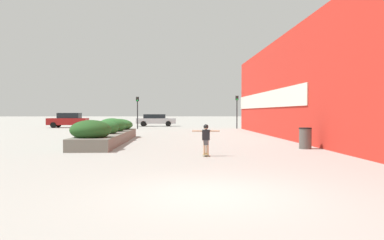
{
  "coord_description": "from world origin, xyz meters",
  "views": [
    {
      "loc": [
        -0.79,
        -7.56,
        1.68
      ],
      "look_at": [
        0.15,
        14.3,
        1.23
      ],
      "focal_mm": 35.0,
      "sensor_mm": 36.0,
      "label": 1
    }
  ],
  "objects_px": {
    "skateboarder": "(206,136)",
    "car_leftmost": "(156,120)",
    "car_center_right": "(68,120)",
    "trash_bin": "(305,138)",
    "car_center_left": "(303,120)",
    "traffic_light_right": "(237,106)",
    "skateboard": "(206,154)",
    "traffic_light_left": "(137,107)"
  },
  "relations": [
    {
      "from": "car_center_right",
      "to": "traffic_light_left",
      "type": "xyz_separation_m",
      "value": [
        7.92,
        -3.59,
        1.4
      ]
    },
    {
      "from": "skateboarder",
      "to": "traffic_light_right",
      "type": "distance_m",
      "value": 24.66
    },
    {
      "from": "car_center_right",
      "to": "skateboarder",
      "type": "bearing_deg",
      "value": -154.61
    },
    {
      "from": "car_center_left",
      "to": "car_center_right",
      "type": "bearing_deg",
      "value": -87.98
    },
    {
      "from": "trash_bin",
      "to": "traffic_light_left",
      "type": "bearing_deg",
      "value": 115.05
    },
    {
      "from": "car_center_left",
      "to": "car_leftmost",
      "type": "bearing_deg",
      "value": -99.51
    },
    {
      "from": "skateboarder",
      "to": "car_center_right",
      "type": "height_order",
      "value": "car_center_right"
    },
    {
      "from": "skateboard",
      "to": "traffic_light_right",
      "type": "height_order",
      "value": "traffic_light_right"
    },
    {
      "from": "car_center_left",
      "to": "skateboard",
      "type": "bearing_deg",
      "value": -25.61
    },
    {
      "from": "trash_bin",
      "to": "car_leftmost",
      "type": "distance_m",
      "value": 29.62
    },
    {
      "from": "skateboard",
      "to": "traffic_light_right",
      "type": "bearing_deg",
      "value": 80.24
    },
    {
      "from": "car_leftmost",
      "to": "traffic_light_left",
      "type": "xyz_separation_m",
      "value": [
        -1.46,
        -7.38,
        1.46
      ]
    },
    {
      "from": "skateboard",
      "to": "car_leftmost",
      "type": "relative_size",
      "value": 0.12
    },
    {
      "from": "car_center_right",
      "to": "skateboard",
      "type": "bearing_deg",
      "value": -154.61
    },
    {
      "from": "skateboarder",
      "to": "trash_bin",
      "type": "xyz_separation_m",
      "value": [
        4.8,
        2.67,
        -0.29
      ]
    },
    {
      "from": "car_leftmost",
      "to": "traffic_light_right",
      "type": "height_order",
      "value": "traffic_light_right"
    },
    {
      "from": "trash_bin",
      "to": "skateboard",
      "type": "bearing_deg",
      "value": -150.9
    },
    {
      "from": "skateboarder",
      "to": "car_leftmost",
      "type": "height_order",
      "value": "car_leftmost"
    },
    {
      "from": "car_center_left",
      "to": "car_center_right",
      "type": "relative_size",
      "value": 1.0
    },
    {
      "from": "traffic_light_left",
      "to": "traffic_light_right",
      "type": "distance_m",
      "value": 10.19
    },
    {
      "from": "skateboard",
      "to": "car_center_right",
      "type": "xyz_separation_m",
      "value": [
        -12.95,
        27.28,
        0.76
      ]
    },
    {
      "from": "skateboard",
      "to": "car_center_left",
      "type": "relative_size",
      "value": 0.14
    },
    {
      "from": "car_leftmost",
      "to": "traffic_light_right",
      "type": "bearing_deg",
      "value": 51.19
    },
    {
      "from": "car_center_right",
      "to": "traffic_light_left",
      "type": "height_order",
      "value": "traffic_light_left"
    },
    {
      "from": "skateboard",
      "to": "car_leftmost",
      "type": "bearing_deg",
      "value": 98.88
    },
    {
      "from": "car_leftmost",
      "to": "car_center_left",
      "type": "distance_m",
      "value": 17.33
    },
    {
      "from": "traffic_light_right",
      "to": "car_leftmost",
      "type": "bearing_deg",
      "value": 141.19
    },
    {
      "from": "car_center_right",
      "to": "traffic_light_right",
      "type": "bearing_deg",
      "value": -100.09
    },
    {
      "from": "car_center_right",
      "to": "traffic_light_left",
      "type": "bearing_deg",
      "value": -114.37
    },
    {
      "from": "traffic_light_left",
      "to": "car_leftmost",
      "type": "bearing_deg",
      "value": 78.85
    },
    {
      "from": "skateboard",
      "to": "skateboarder",
      "type": "relative_size",
      "value": 0.51
    },
    {
      "from": "car_leftmost",
      "to": "traffic_light_right",
      "type": "distance_m",
      "value": 11.3
    },
    {
      "from": "traffic_light_left",
      "to": "skateboarder",
      "type": "bearing_deg",
      "value": -78.02
    },
    {
      "from": "car_leftmost",
      "to": "car_center_left",
      "type": "xyz_separation_m",
      "value": [
        17.1,
        -2.86,
        0.06
      ]
    },
    {
      "from": "traffic_light_right",
      "to": "car_center_right",
      "type": "bearing_deg",
      "value": 169.91
    },
    {
      "from": "car_leftmost",
      "to": "traffic_light_left",
      "type": "bearing_deg",
      "value": -11.15
    },
    {
      "from": "traffic_light_left",
      "to": "car_center_left",
      "type": "bearing_deg",
      "value": 13.7
    },
    {
      "from": "skateboard",
      "to": "car_leftmost",
      "type": "height_order",
      "value": "car_leftmost"
    },
    {
      "from": "skateboarder",
      "to": "trash_bin",
      "type": "distance_m",
      "value": 5.5
    },
    {
      "from": "skateboarder",
      "to": "car_center_right",
      "type": "bearing_deg",
      "value": 117.71
    },
    {
      "from": "car_leftmost",
      "to": "car_center_right",
      "type": "height_order",
      "value": "car_center_right"
    },
    {
      "from": "skateboard",
      "to": "trash_bin",
      "type": "bearing_deg",
      "value": 31.42
    }
  ]
}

